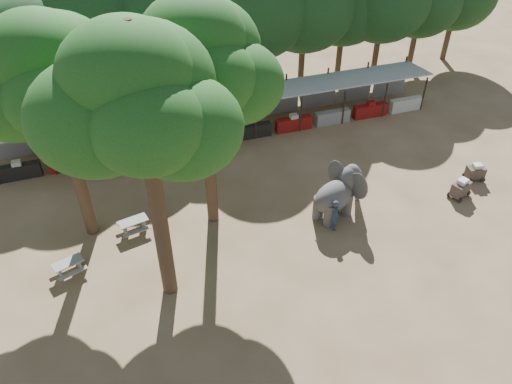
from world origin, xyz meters
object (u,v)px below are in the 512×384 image
object	(u,v)px
handler	(335,215)
cart_front	(461,188)
yard_tree_left	(48,79)
picnic_table_near	(69,266)
yard_tree_center	(136,102)
cart_back	(475,172)
yard_tree_back	(198,62)
elephant	(339,193)
picnic_table_far	(134,224)

from	to	relation	value
handler	cart_front	world-z (taller)	handler
yard_tree_left	picnic_table_near	size ratio (longest dim) A/B	6.72
picnic_table_near	yard_tree_left	bearing A→B (deg)	50.91
yard_tree_left	cart_front	bearing A→B (deg)	-10.62
handler	yard_tree_center	bearing A→B (deg)	107.15
cart_front	cart_back	xyz separation A→B (m)	(1.77, 1.04, -0.04)
yard_tree_back	elephant	distance (m)	9.83
yard_tree_left	yard_tree_center	bearing A→B (deg)	-59.04
yard_tree_back	cart_back	world-z (taller)	yard_tree_back
yard_tree_back	picnic_table_near	distance (m)	10.88
cart_front	handler	bearing A→B (deg)	159.22
yard_tree_center	handler	xyz separation A→B (m)	(8.74, 1.18, -8.33)
cart_front	cart_back	distance (m)	2.05
yard_tree_back	picnic_table_near	bearing A→B (deg)	-165.97
picnic_table_far	handler	bearing A→B (deg)	-29.21
yard_tree_back	cart_front	bearing A→B (deg)	-11.14
yard_tree_center	picnic_table_far	distance (m)	9.71
yard_tree_back	cart_front	distance (m)	15.77
picnic_table_near	cart_back	distance (m)	22.16
cart_front	picnic_table_far	bearing A→B (deg)	148.70
yard_tree_back	handler	size ratio (longest dim) A/B	6.45
picnic_table_far	cart_front	distance (m)	17.43
yard_tree_left	yard_tree_center	xyz separation A→B (m)	(3.00, -5.00, 1.01)
picnic_table_far	cart_back	size ratio (longest dim) A/B	1.39
yard_tree_center	picnic_table_far	bearing A→B (deg)	101.79
yard_tree_back	handler	distance (m)	9.98
yard_tree_back	yard_tree_left	bearing A→B (deg)	170.54
picnic_table_near	picnic_table_far	bearing A→B (deg)	12.21
yard_tree_left	cart_back	world-z (taller)	yard_tree_left
elephant	cart_front	size ratio (longest dim) A/B	2.60
yard_tree_center	yard_tree_back	bearing A→B (deg)	53.14
picnic_table_near	cart_back	xyz separation A→B (m)	(22.16, 0.17, 0.08)
yard_tree_left	picnic_table_far	xyz separation A→B (m)	(2.14, -0.88, -7.74)
handler	cart_back	size ratio (longest dim) A/B	1.49
yard_tree_left	yard_tree_back	bearing A→B (deg)	-9.46
yard_tree_left	yard_tree_back	size ratio (longest dim) A/B	0.97
yard_tree_back	handler	xyz separation A→B (m)	(5.74, -2.82, -7.66)
cart_front	elephant	bearing A→B (deg)	150.57
elephant	cart_front	world-z (taller)	elephant
yard_tree_back	cart_back	xyz separation A→B (m)	(15.11, -1.59, -8.02)
elephant	picnic_table_near	world-z (taller)	elephant
yard_tree_left	handler	xyz separation A→B (m)	(11.74, -3.82, -7.32)
handler	picnic_table_near	bearing A→B (deg)	94.72
yard_tree_left	cart_front	xyz separation A→B (m)	(19.35, -3.63, -7.64)
handler	cart_back	world-z (taller)	handler
yard_tree_left	picnic_table_near	world-z (taller)	yard_tree_left
yard_tree_center	elephant	xyz separation A→B (m)	(9.44, 2.25, -7.89)
handler	picnic_table_near	world-z (taller)	handler
yard_tree_back	elephant	world-z (taller)	yard_tree_back
yard_tree_center	picnic_table_near	distance (m)	9.92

